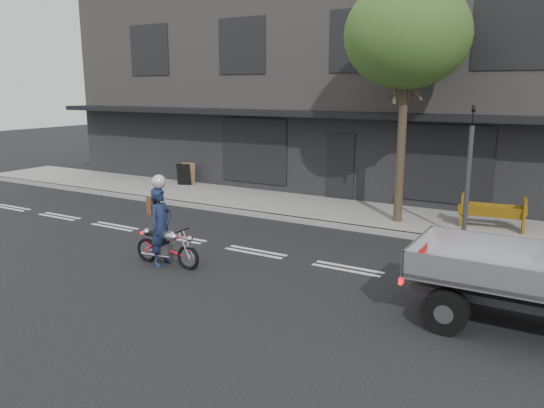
{
  "coord_description": "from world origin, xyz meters",
  "views": [
    {
      "loc": [
        6.59,
        -10.44,
        3.92
      ],
      "look_at": [
        0.17,
        0.5,
        1.12
      ],
      "focal_mm": 35.0,
      "sensor_mm": 36.0,
      "label": 1
    }
  ],
  "objects_px": {
    "motorcycle": "(167,246)",
    "construction_barrier": "(491,213)",
    "street_tree": "(407,36)",
    "sandwich_board": "(184,174)",
    "traffic_light_pole": "(468,180)",
    "rider": "(161,227)"
  },
  "relations": [
    {
      "from": "traffic_light_pole",
      "to": "sandwich_board",
      "type": "height_order",
      "value": "traffic_light_pole"
    },
    {
      "from": "motorcycle",
      "to": "sandwich_board",
      "type": "relative_size",
      "value": 2.02
    },
    {
      "from": "motorcycle",
      "to": "construction_barrier",
      "type": "distance_m",
      "value": 8.59
    },
    {
      "from": "traffic_light_pole",
      "to": "sandwich_board",
      "type": "xyz_separation_m",
      "value": [
        -11.0,
        2.18,
        -1.07
      ]
    },
    {
      "from": "rider",
      "to": "construction_barrier",
      "type": "height_order",
      "value": "rider"
    },
    {
      "from": "street_tree",
      "to": "traffic_light_pole",
      "type": "distance_m",
      "value": 4.23
    },
    {
      "from": "street_tree",
      "to": "traffic_light_pole",
      "type": "bearing_deg",
      "value": -23.03
    },
    {
      "from": "sandwich_board",
      "to": "traffic_light_pole",
      "type": "bearing_deg",
      "value": -32.95
    },
    {
      "from": "traffic_light_pole",
      "to": "motorcycle",
      "type": "height_order",
      "value": "traffic_light_pole"
    },
    {
      "from": "traffic_light_pole",
      "to": "motorcycle",
      "type": "xyz_separation_m",
      "value": [
        -5.4,
        -5.17,
        -1.19
      ]
    },
    {
      "from": "construction_barrier",
      "to": "motorcycle",
      "type": "bearing_deg",
      "value": -133.12
    },
    {
      "from": "street_tree",
      "to": "sandwich_board",
      "type": "height_order",
      "value": "street_tree"
    },
    {
      "from": "street_tree",
      "to": "motorcycle",
      "type": "distance_m",
      "value": 8.43
    },
    {
      "from": "street_tree",
      "to": "sandwich_board",
      "type": "relative_size",
      "value": 7.84
    },
    {
      "from": "construction_barrier",
      "to": "sandwich_board",
      "type": "distance_m",
      "value": 11.52
    },
    {
      "from": "construction_barrier",
      "to": "rider",
      "type": "bearing_deg",
      "value": -133.85
    },
    {
      "from": "rider",
      "to": "street_tree",
      "type": "bearing_deg",
      "value": -32.74
    },
    {
      "from": "sandwich_board",
      "to": "street_tree",
      "type": "bearing_deg",
      "value": -30.14
    },
    {
      "from": "rider",
      "to": "sandwich_board",
      "type": "distance_m",
      "value": 9.15
    },
    {
      "from": "street_tree",
      "to": "sandwich_board",
      "type": "distance_m",
      "value": 10.24
    },
    {
      "from": "street_tree",
      "to": "motorcycle",
      "type": "xyz_separation_m",
      "value": [
        -3.4,
        -6.02,
        -4.82
      ]
    },
    {
      "from": "motorcycle",
      "to": "construction_barrier",
      "type": "height_order",
      "value": "construction_barrier"
    }
  ]
}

